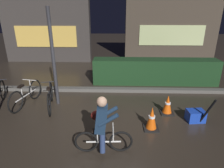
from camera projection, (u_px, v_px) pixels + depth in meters
ground_plane at (103, 125)px, 4.91m from camera, size 40.00×40.00×0.00m
sidewalk_curb at (108, 90)px, 6.94m from camera, size 12.00×0.24×0.12m
hedge_row at (155, 71)px, 7.57m from camera, size 4.80×0.70×0.97m
storefront_left at (46, 21)px, 10.28m from camera, size 4.68×0.54×4.37m
storefront_right at (172, 23)px, 10.78m from camera, size 5.14×0.54×4.13m
street_post at (53, 59)px, 5.56m from camera, size 0.10×0.10×2.84m
parked_bike_left_mid at (26, 95)px, 5.85m from camera, size 0.46×1.57×0.73m
parked_bike_center_left at (50, 97)px, 5.70m from camera, size 0.52×1.55×0.73m
traffic_cone_near at (152, 119)px, 4.68m from camera, size 0.36×0.36×0.59m
traffic_cone_far at (168, 105)px, 5.40m from camera, size 0.36×0.36×0.55m
blue_crate at (195, 116)px, 5.06m from camera, size 0.47×0.36×0.30m
cyclist at (102, 125)px, 3.81m from camera, size 1.19×0.50×1.25m
closed_umbrella at (207, 112)px, 4.73m from camera, size 0.23×0.34×0.81m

